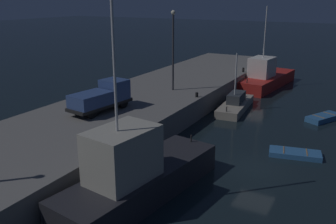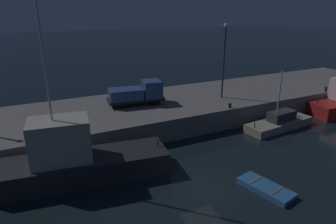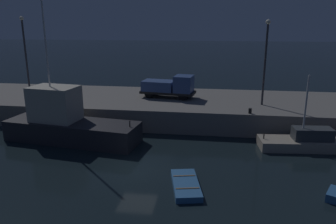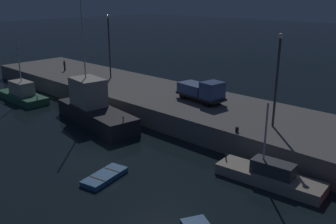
# 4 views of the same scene
# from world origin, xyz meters

# --- Properties ---
(ground_plane) EXTENTS (320.00, 320.00, 0.00)m
(ground_plane) POSITION_xyz_m (0.00, 0.00, 0.00)
(ground_plane) COLOR black
(pier_quay) EXTENTS (71.07, 10.81, 2.08)m
(pier_quay) POSITION_xyz_m (0.00, 13.09, 1.04)
(pier_quay) COLOR slate
(pier_quay) RESTS_ON ground
(fishing_trawler_red) EXTENTS (7.84, 2.88, 5.91)m
(fishing_trawler_red) POSITION_xyz_m (12.63, 5.78, 0.60)
(fishing_trawler_red) COLOR gray
(fishing_trawler_red) RESTS_ON ground
(fishing_boat_blue) EXTENTS (11.68, 4.79, 13.54)m
(fishing_boat_blue) POSITION_xyz_m (-7.12, 4.95, 1.57)
(fishing_boat_blue) COLOR #232328
(fishing_boat_blue) RESTS_ON ground
(fishing_boat_orange) EXTENTS (12.61, 5.46, 10.12)m
(fishing_boat_orange) POSITION_xyz_m (24.29, 5.99, 1.19)
(fishing_boat_orange) COLOR red
(fishing_boat_orange) RESTS_ON ground
(dinghy_orange_near) EXTENTS (4.02, 3.07, 0.54)m
(dinghy_orange_near) POSITION_xyz_m (13.36, -2.69, 0.25)
(dinghy_orange_near) COLOR #2D6099
(dinghy_orange_near) RESTS_ON ground
(rowboat_white_mid) EXTENTS (2.26, 3.88, 0.42)m
(rowboat_white_mid) POSITION_xyz_m (3.51, -1.88, 0.19)
(rowboat_white_mid) COLOR #2D6099
(rowboat_white_mid) RESTS_ON ground
(lamp_post_east) EXTENTS (0.44, 0.44, 7.88)m
(lamp_post_east) POSITION_xyz_m (9.61, 11.52, 6.68)
(lamp_post_east) COLOR #38383D
(lamp_post_east) RESTS_ON pier_quay
(utility_truck) EXTENTS (5.86, 2.82, 2.37)m
(utility_truck) POSITION_xyz_m (0.45, 13.31, 3.26)
(utility_truck) COLOR black
(utility_truck) RESTS_ON pier_quay
(bollard_west) EXTENTS (0.28, 0.28, 0.55)m
(bollard_west) POSITION_xyz_m (22.22, 8.13, 2.35)
(bollard_west) COLOR black
(bollard_west) RESTS_ON pier_quay
(bollard_central) EXTENTS (0.28, 0.28, 0.45)m
(bollard_central) POSITION_xyz_m (8.18, 8.19, 2.30)
(bollard_central) COLOR black
(bollard_central) RESTS_ON pier_quay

